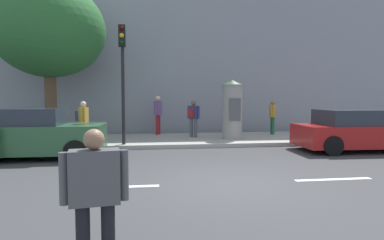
{
  "coord_description": "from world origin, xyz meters",
  "views": [
    {
      "loc": [
        -1.76,
        -6.85,
        1.82
      ],
      "look_at": [
        -0.53,
        2.0,
        1.24
      ],
      "focal_mm": 31.1,
      "sensor_mm": 36.0,
      "label": 1
    }
  ],
  "objects_px": {
    "poster_column": "(232,109)",
    "pedestrian_in_light_jacket": "(95,191)",
    "street_tree": "(49,30)",
    "pedestrian_tallest": "(83,119)",
    "pedestrian_with_backpack": "(158,112)",
    "traffic_light": "(123,65)",
    "pedestrian_with_bag": "(273,115)",
    "parked_car_red": "(361,131)",
    "pedestrian_in_red_top": "(193,115)",
    "parked_car_dark": "(27,134)"
  },
  "relations": [
    {
      "from": "poster_column",
      "to": "pedestrian_in_light_jacket",
      "type": "relative_size",
      "value": 1.59
    },
    {
      "from": "poster_column",
      "to": "street_tree",
      "type": "distance_m",
      "value": 8.0
    },
    {
      "from": "pedestrian_in_light_jacket",
      "to": "poster_column",
      "type": "bearing_deg",
      "value": 67.95
    },
    {
      "from": "pedestrian_tallest",
      "to": "pedestrian_with_backpack",
      "type": "distance_m",
      "value": 3.98
    },
    {
      "from": "traffic_light",
      "to": "street_tree",
      "type": "height_order",
      "value": "street_tree"
    },
    {
      "from": "street_tree",
      "to": "pedestrian_in_light_jacket",
      "type": "relative_size",
      "value": 4.12
    },
    {
      "from": "pedestrian_with_bag",
      "to": "parked_car_red",
      "type": "relative_size",
      "value": 0.35
    },
    {
      "from": "pedestrian_in_red_top",
      "to": "parked_car_red",
      "type": "distance_m",
      "value": 6.45
    },
    {
      "from": "pedestrian_with_bag",
      "to": "parked_car_red",
      "type": "bearing_deg",
      "value": -69.12
    },
    {
      "from": "pedestrian_in_red_top",
      "to": "parked_car_red",
      "type": "xyz_separation_m",
      "value": [
        5.37,
        -3.55,
        -0.39
      ]
    },
    {
      "from": "parked_car_dark",
      "to": "pedestrian_with_backpack",
      "type": "bearing_deg",
      "value": 49.18
    },
    {
      "from": "traffic_light",
      "to": "street_tree",
      "type": "bearing_deg",
      "value": 146.69
    },
    {
      "from": "pedestrian_in_red_top",
      "to": "parked_car_dark",
      "type": "height_order",
      "value": "pedestrian_in_red_top"
    },
    {
      "from": "pedestrian_in_red_top",
      "to": "street_tree",
      "type": "bearing_deg",
      "value": -179.5
    },
    {
      "from": "pedestrian_with_backpack",
      "to": "pedestrian_with_bag",
      "type": "bearing_deg",
      "value": -7.06
    },
    {
      "from": "pedestrian_tallest",
      "to": "parked_car_red",
      "type": "bearing_deg",
      "value": -11.58
    },
    {
      "from": "pedestrian_with_bag",
      "to": "pedestrian_in_red_top",
      "type": "height_order",
      "value": "pedestrian_with_bag"
    },
    {
      "from": "street_tree",
      "to": "parked_car_red",
      "type": "xyz_separation_m",
      "value": [
        11.17,
        -3.5,
        -3.82
      ]
    },
    {
      "from": "poster_column",
      "to": "pedestrian_with_backpack",
      "type": "bearing_deg",
      "value": 146.02
    },
    {
      "from": "street_tree",
      "to": "pedestrian_in_light_jacket",
      "type": "bearing_deg",
      "value": -72.9
    },
    {
      "from": "pedestrian_with_bag",
      "to": "pedestrian_in_red_top",
      "type": "distance_m",
      "value": 3.83
    },
    {
      "from": "poster_column",
      "to": "parked_car_red",
      "type": "xyz_separation_m",
      "value": [
        3.85,
        -2.77,
        -0.69
      ]
    },
    {
      "from": "street_tree",
      "to": "pedestrian_with_backpack",
      "type": "relative_size",
      "value": 3.51
    },
    {
      "from": "poster_column",
      "to": "pedestrian_in_red_top",
      "type": "height_order",
      "value": "poster_column"
    },
    {
      "from": "traffic_light",
      "to": "pedestrian_with_bag",
      "type": "height_order",
      "value": "traffic_light"
    },
    {
      "from": "traffic_light",
      "to": "parked_car_red",
      "type": "height_order",
      "value": "traffic_light"
    },
    {
      "from": "pedestrian_with_bag",
      "to": "pedestrian_in_light_jacket",
      "type": "bearing_deg",
      "value": -119.14
    },
    {
      "from": "traffic_light",
      "to": "parked_car_dark",
      "type": "xyz_separation_m",
      "value": [
        -2.76,
        -1.51,
        -2.26
      ]
    },
    {
      "from": "poster_column",
      "to": "pedestrian_in_light_jacket",
      "type": "distance_m",
      "value": 10.76
    },
    {
      "from": "street_tree",
      "to": "pedestrian_in_red_top",
      "type": "height_order",
      "value": "street_tree"
    },
    {
      "from": "pedestrian_in_light_jacket",
      "to": "pedestrian_tallest",
      "type": "height_order",
      "value": "pedestrian_tallest"
    },
    {
      "from": "poster_column",
      "to": "traffic_light",
      "type": "bearing_deg",
      "value": -164.08
    },
    {
      "from": "pedestrian_in_red_top",
      "to": "parked_car_red",
      "type": "relative_size",
      "value": 0.35
    },
    {
      "from": "traffic_light",
      "to": "parked_car_dark",
      "type": "bearing_deg",
      "value": -151.24
    },
    {
      "from": "pedestrian_in_light_jacket",
      "to": "parked_car_red",
      "type": "height_order",
      "value": "pedestrian_in_light_jacket"
    },
    {
      "from": "pedestrian_with_backpack",
      "to": "traffic_light",
      "type": "bearing_deg",
      "value": -112.62
    },
    {
      "from": "pedestrian_in_light_jacket",
      "to": "pedestrian_in_red_top",
      "type": "distance_m",
      "value": 11.03
    },
    {
      "from": "parked_car_red",
      "to": "pedestrian_tallest",
      "type": "bearing_deg",
      "value": 168.42
    },
    {
      "from": "traffic_light",
      "to": "street_tree",
      "type": "relative_size",
      "value": 0.68
    },
    {
      "from": "pedestrian_in_red_top",
      "to": "parked_car_dark",
      "type": "relative_size",
      "value": 0.35
    },
    {
      "from": "pedestrian_in_light_jacket",
      "to": "pedestrian_with_backpack",
      "type": "relative_size",
      "value": 0.85
    },
    {
      "from": "poster_column",
      "to": "pedestrian_tallest",
      "type": "distance_m",
      "value": 5.87
    },
    {
      "from": "pedestrian_in_red_top",
      "to": "parked_car_dark",
      "type": "xyz_separation_m",
      "value": [
        -5.58,
        -3.53,
        -0.35
      ]
    },
    {
      "from": "parked_car_red",
      "to": "traffic_light",
      "type": "bearing_deg",
      "value": 169.36
    },
    {
      "from": "pedestrian_with_bag",
      "to": "pedestrian_with_backpack",
      "type": "bearing_deg",
      "value": 172.94
    },
    {
      "from": "pedestrian_with_backpack",
      "to": "parked_car_red",
      "type": "xyz_separation_m",
      "value": [
        6.83,
        -4.78,
        -0.52
      ]
    },
    {
      "from": "pedestrian_with_backpack",
      "to": "street_tree",
      "type": "bearing_deg",
      "value": -163.55
    },
    {
      "from": "poster_column",
      "to": "pedestrian_with_bag",
      "type": "relative_size",
      "value": 1.53
    },
    {
      "from": "poster_column",
      "to": "street_tree",
      "type": "height_order",
      "value": "street_tree"
    },
    {
      "from": "traffic_light",
      "to": "pedestrian_in_red_top",
      "type": "relative_size",
      "value": 2.69
    }
  ]
}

